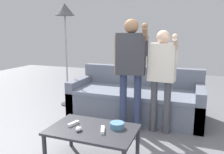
{
  "coord_description": "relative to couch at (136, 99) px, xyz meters",
  "views": [
    {
      "loc": [
        0.86,
        -2.0,
        1.39
      ],
      "look_at": [
        -0.06,
        0.48,
        0.87
      ],
      "focal_mm": 35.58,
      "sensor_mm": 36.0,
      "label": 1
    }
  ],
  "objects": [
    {
      "name": "coffee_table",
      "position": [
        -0.06,
        -1.6,
        0.07
      ],
      "size": [
        0.92,
        0.58,
        0.4
      ],
      "color": "#2D2D33",
      "rests_on": "ground"
    },
    {
      "name": "floor_lamp",
      "position": [
        -1.4,
        0.09,
        1.42
      ],
      "size": [
        0.37,
        0.37,
        1.93
      ],
      "color": "#2D2D33",
      "rests_on": "ground"
    },
    {
      "name": "game_remote_nunchuk",
      "position": [
        -0.17,
        -1.7,
        0.15
      ],
      "size": [
        0.06,
        0.09,
        0.05
      ],
      "color": "white",
      "rests_on": "coffee_table"
    },
    {
      "name": "player_right",
      "position": [
        0.49,
        -0.56,
        0.62
      ],
      "size": [
        0.42,
        0.31,
        1.43
      ],
      "color": "#47474C",
      "rests_on": "ground"
    },
    {
      "name": "game_remote_wand_near",
      "position": [
        -0.3,
        -1.59,
        0.14
      ],
      "size": [
        0.07,
        0.15,
        0.03
      ],
      "color": "white",
      "rests_on": "coffee_table"
    },
    {
      "name": "snack_bowl",
      "position": [
        0.17,
        -1.5,
        0.15
      ],
      "size": [
        0.15,
        0.15,
        0.06
      ],
      "primitive_type": "cylinder",
      "color": "teal",
      "rests_on": "coffee_table"
    },
    {
      "name": "game_remote_wand_far",
      "position": [
        0.06,
        -1.63,
        0.14
      ],
      "size": [
        0.09,
        0.16,
        0.03
      ],
      "color": "white",
      "rests_on": "coffee_table"
    },
    {
      "name": "couch",
      "position": [
        0.0,
        0.0,
        0.0
      ],
      "size": [
        2.18,
        0.95,
        0.8
      ],
      "color": "slate",
      "rests_on": "ground"
    },
    {
      "name": "player_center",
      "position": [
        0.07,
        -0.63,
        0.72
      ],
      "size": [
        0.49,
        0.32,
        1.58
      ],
      "color": "#2D3856",
      "rests_on": "ground"
    }
  ]
}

